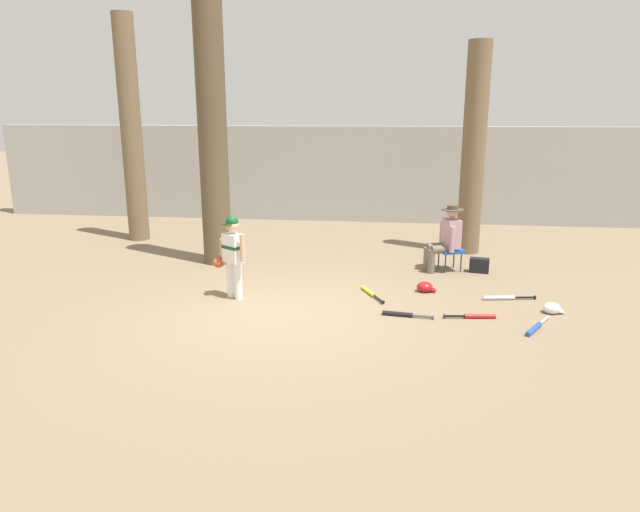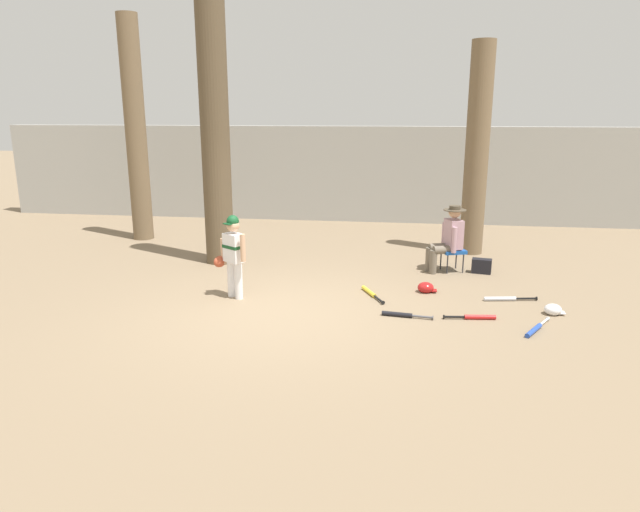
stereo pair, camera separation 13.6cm
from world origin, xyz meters
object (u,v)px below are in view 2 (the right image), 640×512
object	(u,v)px
young_ballplayer	(233,251)
handbag_beside_stool	(482,266)
seated_spectator	(448,237)
bat_red_barrel	(476,317)
batting_helmet_red	(426,288)
bat_aluminum_silver	(504,299)
bat_black_composite	(401,315)
folding_stool	(452,252)
bat_blue_youth	(535,329)
tree_near_player	(215,126)
batting_helmet_white	(553,310)
tree_far_left	(136,142)
tree_behind_spectator	(476,164)
bat_yellow_trainer	(370,293)

from	to	relation	value
young_ballplayer	handbag_beside_stool	distance (m)	4.49
young_ballplayer	seated_spectator	bearing A→B (deg)	30.22
bat_red_barrel	batting_helmet_red	xyz separation A→B (m)	(-0.65, 1.15, 0.04)
seated_spectator	bat_aluminum_silver	world-z (taller)	seated_spectator
bat_black_composite	folding_stool	bearing A→B (deg)	70.36
bat_blue_youth	batting_helmet_red	xyz separation A→B (m)	(-1.37, 1.50, 0.04)
tree_near_player	seated_spectator	distance (m)	4.68
bat_black_composite	batting_helmet_white	bearing A→B (deg)	10.69
tree_far_left	bat_black_composite	xyz separation A→B (m)	(5.82, -4.32, -2.13)
young_ballplayer	bat_red_barrel	world-z (taller)	young_ballplayer
tree_behind_spectator	young_ballplayer	bearing A→B (deg)	-138.88
tree_near_player	bat_yellow_trainer	world-z (taller)	tree_near_player
seated_spectator	tree_far_left	xyz separation A→B (m)	(-6.63, 1.83, 1.52)
tree_far_left	bat_yellow_trainer	world-z (taller)	tree_far_left
batting_helmet_white	tree_far_left	bearing A→B (deg)	153.87
tree_far_left	batting_helmet_red	size ratio (longest dim) A/B	16.09
young_ballplayer	batting_helmet_white	size ratio (longest dim) A/B	4.51
bat_aluminum_silver	bat_blue_youth	bearing A→B (deg)	-80.98
bat_red_barrel	batting_helmet_white	world-z (taller)	batting_helmet_white
seated_spectator	handbag_beside_stool	world-z (taller)	seated_spectator
bat_aluminum_silver	folding_stool	bearing A→B (deg)	112.63
handbag_beside_stool	batting_helmet_red	bearing A→B (deg)	-129.25
bat_yellow_trainer	batting_helmet_white	distance (m)	2.69
young_ballplayer	tree_far_left	xyz separation A→B (m)	(-3.24, 3.80, 1.42)
tree_behind_spectator	tree_far_left	world-z (taller)	tree_far_left
folding_stool	batting_helmet_red	world-z (taller)	folding_stool
batting_helmet_red	tree_behind_spectator	bearing A→B (deg)	70.14
tree_near_player	bat_black_composite	world-z (taller)	tree_near_player
seated_spectator	bat_black_composite	bearing A→B (deg)	-107.96
bat_black_composite	batting_helmet_white	distance (m)	2.19
bat_yellow_trainer	bat_red_barrel	xyz separation A→B (m)	(1.52, -0.89, 0.00)
handbag_beside_stool	tree_far_left	bearing A→B (deg)	165.60
tree_far_left	bat_blue_youth	bearing A→B (deg)	-31.37
tree_behind_spectator	bat_aluminum_silver	bearing A→B (deg)	-86.87
handbag_beside_stool	batting_helmet_red	xyz separation A→B (m)	(-1.03, -1.26, -0.05)
tree_far_left	batting_helmet_white	xyz separation A→B (m)	(7.97, -3.91, -2.09)
young_ballplayer	bat_red_barrel	size ratio (longest dim) A/B	1.78
bat_blue_youth	bat_red_barrel	bearing A→B (deg)	154.00
bat_blue_youth	batting_helmet_red	world-z (taller)	batting_helmet_red
bat_blue_youth	bat_red_barrel	world-z (taller)	same
seated_spectator	batting_helmet_red	distance (m)	1.47
young_ballplayer	batting_helmet_red	xyz separation A→B (m)	(2.97, 0.68, -0.67)
young_ballplayer	bat_black_composite	size ratio (longest dim) A/B	1.80
folding_stool	batting_helmet_white	distance (m)	2.48
bat_black_composite	bat_aluminum_silver	world-z (taller)	same
tree_near_player	tree_far_left	xyz separation A→B (m)	(-2.36, 1.74, -0.40)
young_ballplayer	bat_red_barrel	xyz separation A→B (m)	(3.62, -0.47, -0.71)
bat_black_composite	bat_aluminum_silver	xyz separation A→B (m)	(1.57, 0.93, 0.00)
folding_stool	tree_far_left	world-z (taller)	tree_far_left
tree_behind_spectator	bat_yellow_trainer	bearing A→B (deg)	-121.67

